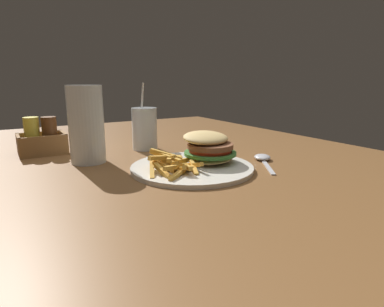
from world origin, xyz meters
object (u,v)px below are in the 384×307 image
object	(u,v)px
meal_plate_near	(199,158)
juice_glass	(145,131)
condiment_caddy	(42,140)
spoon	(263,158)
beer_glass	(86,126)

from	to	relation	value
meal_plate_near	juice_glass	distance (m)	0.26
condiment_caddy	spoon	bearing A→B (deg)	-38.93
meal_plate_near	spoon	xyz separation A→B (m)	(0.18, -0.03, -0.02)
meal_plate_near	spoon	world-z (taller)	meal_plate_near
juice_glass	beer_glass	bearing A→B (deg)	-159.48
juice_glass	spoon	distance (m)	0.35
meal_plate_near	juice_glass	world-z (taller)	juice_glass
spoon	condiment_caddy	size ratio (longest dim) A/B	1.23
beer_glass	meal_plate_near	bearing A→B (deg)	-42.66
condiment_caddy	beer_glass	bearing A→B (deg)	-62.23
beer_glass	spoon	distance (m)	0.45
juice_glass	condiment_caddy	xyz separation A→B (m)	(-0.27, 0.10, -0.02)
juice_glass	spoon	world-z (taller)	juice_glass
beer_glass	spoon	size ratio (longest dim) A/B	1.26
meal_plate_near	condiment_caddy	world-z (taller)	condiment_caddy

